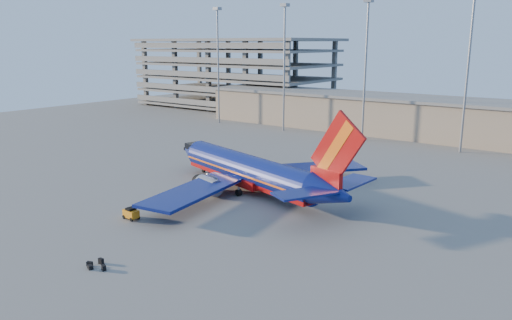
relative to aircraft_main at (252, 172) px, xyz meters
name	(u,v)px	position (x,y,z in m)	size (l,w,h in m)	color
ground	(248,196)	(1.03, -2.40, -2.77)	(220.00, 220.00, 0.00)	slate
terminal_building	(453,120)	(11.03, 55.60, 1.55)	(122.00, 16.00, 8.50)	gray
parking_garage	(236,70)	(-60.97, 71.65, 8.96)	(62.00, 32.00, 21.40)	slate
light_mast_row	(414,56)	(6.03, 43.60, 14.78)	(101.60, 1.60, 28.65)	gray
aircraft_main	(252,172)	(0.00, 0.00, 0.00)	(37.40, 35.47, 12.96)	navy
baggage_tug	(131,213)	(-4.45, -17.53, -2.05)	(1.98, 1.27, 1.37)	orange
luggage_pile	(97,265)	(3.27, -27.87, -2.54)	(2.41, 1.70, 0.54)	black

